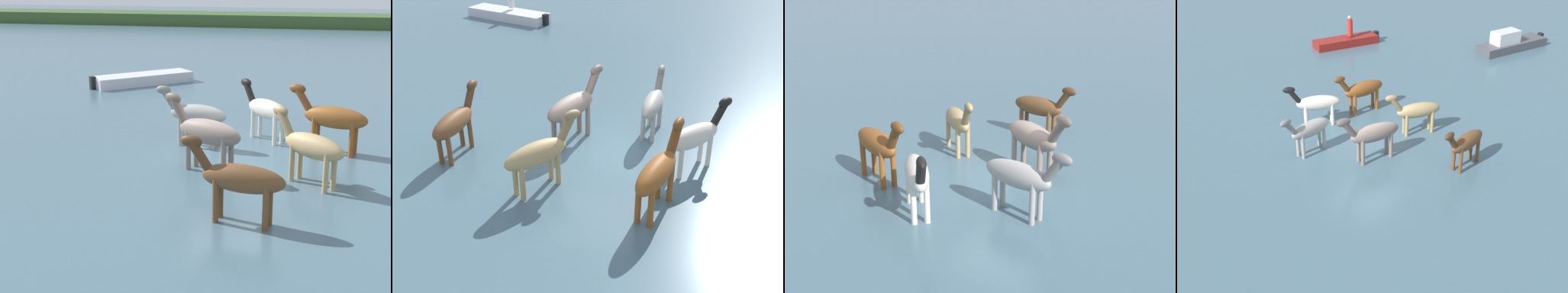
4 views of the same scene
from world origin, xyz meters
The scene contains 8 objects.
ground_plane centered at (0.00, 0.00, 0.00)m, with size 154.17×154.17×0.00m, color #476675.
horse_rear_stallion centered at (2.16, -1.16, 1.03)m, with size 2.08×1.85×1.88m.
horse_dun_straggler centered at (-0.62, -0.75, 1.13)m, with size 2.50×1.62×2.05m.
horse_mid_herd centered at (0.72, -3.93, 1.03)m, with size 2.42×0.89×1.87m.
horse_lead centered at (0.63, 2.79, 1.02)m, with size 1.93×1.96×1.85m.
horse_dark_mare centered at (-1.44, 1.62, 1.02)m, with size 2.39×0.87×1.84m.
horse_gray_outer centered at (2.71, 1.81, 1.09)m, with size 2.50×1.33×1.98m.
boat_motor_center centered at (-14.28, -6.63, 0.17)m, with size 3.14×4.98×0.74m.
Camera 2 is at (12.75, 1.54, 7.23)m, focal length 45.72 mm.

